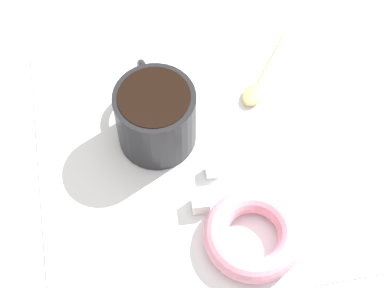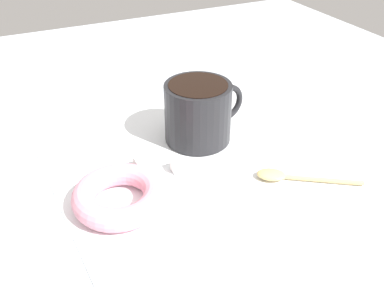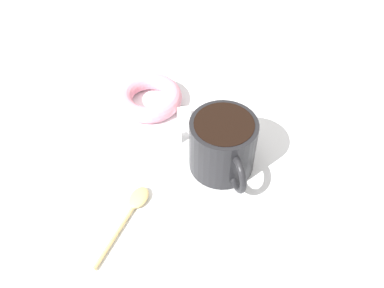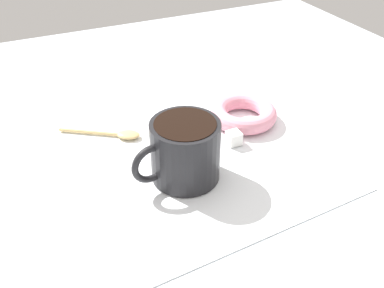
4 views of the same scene
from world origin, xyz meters
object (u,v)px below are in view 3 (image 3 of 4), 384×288
(sugar_cube, at_px, (176,136))
(spoon, at_px, (132,208))
(coffee_cup, at_px, (223,145))
(sugar_cube_extra, at_px, (184,115))
(donut, at_px, (149,98))

(sugar_cube, bearing_deg, spoon, -122.96)
(coffee_cup, distance_m, sugar_cube_extra, 0.11)
(coffee_cup, bearing_deg, spoon, -157.19)
(sugar_cube, bearing_deg, coffee_cup, -45.33)
(spoon, distance_m, sugar_cube, 0.14)
(coffee_cup, distance_m, spoon, 0.15)
(spoon, bearing_deg, donut, 78.26)
(coffee_cup, xyz_separation_m, spoon, (-0.13, -0.06, -0.04))
(coffee_cup, bearing_deg, sugar_cube, 134.67)
(donut, xyz_separation_m, sugar_cube_extra, (0.05, -0.05, -0.00))
(donut, relative_size, sugar_cube_extra, 5.41)
(sugar_cube, xyz_separation_m, sugar_cube_extra, (0.02, 0.04, 0.00))
(coffee_cup, distance_m, donut, 0.17)
(sugar_cube, relative_size, sugar_cube_extra, 0.75)
(donut, xyz_separation_m, spoon, (-0.04, -0.20, -0.01))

